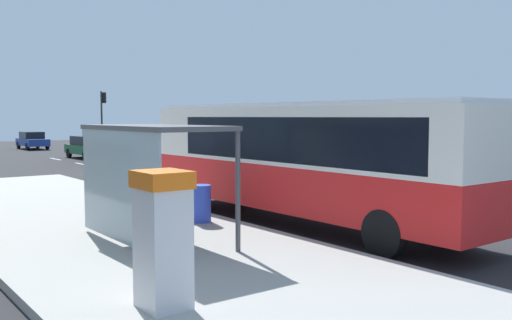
# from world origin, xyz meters

# --- Properties ---
(ground_plane) EXTENTS (56.00, 92.00, 0.04)m
(ground_plane) POSITION_xyz_m (0.00, 14.00, -0.02)
(ground_plane) COLOR #262628
(sidewalk_platform) EXTENTS (6.20, 30.00, 0.18)m
(sidewalk_platform) POSITION_xyz_m (-6.40, 2.00, 0.09)
(sidewalk_platform) COLOR #ADAAA3
(sidewalk_platform) RESTS_ON ground
(lane_stripe_seg_1) EXTENTS (0.16, 2.20, 0.01)m
(lane_stripe_seg_1) POSITION_xyz_m (0.25, -1.00, 0.01)
(lane_stripe_seg_1) COLOR silver
(lane_stripe_seg_1) RESTS_ON ground
(lane_stripe_seg_2) EXTENTS (0.16, 2.20, 0.01)m
(lane_stripe_seg_2) POSITION_xyz_m (0.25, 4.00, 0.01)
(lane_stripe_seg_2) COLOR silver
(lane_stripe_seg_2) RESTS_ON ground
(lane_stripe_seg_3) EXTENTS (0.16, 2.20, 0.01)m
(lane_stripe_seg_3) POSITION_xyz_m (0.25, 9.00, 0.01)
(lane_stripe_seg_3) COLOR silver
(lane_stripe_seg_3) RESTS_ON ground
(lane_stripe_seg_4) EXTENTS (0.16, 2.20, 0.01)m
(lane_stripe_seg_4) POSITION_xyz_m (0.25, 14.00, 0.01)
(lane_stripe_seg_4) COLOR silver
(lane_stripe_seg_4) RESTS_ON ground
(lane_stripe_seg_5) EXTENTS (0.16, 2.20, 0.01)m
(lane_stripe_seg_5) POSITION_xyz_m (0.25, 19.00, 0.01)
(lane_stripe_seg_5) COLOR silver
(lane_stripe_seg_5) RESTS_ON ground
(lane_stripe_seg_6) EXTENTS (0.16, 2.20, 0.01)m
(lane_stripe_seg_6) POSITION_xyz_m (0.25, 24.00, 0.01)
(lane_stripe_seg_6) COLOR silver
(lane_stripe_seg_6) RESTS_ON ground
(lane_stripe_seg_7) EXTENTS (0.16, 2.20, 0.01)m
(lane_stripe_seg_7) POSITION_xyz_m (0.25, 29.00, 0.01)
(lane_stripe_seg_7) COLOR silver
(lane_stripe_seg_7) RESTS_ON ground
(bus) EXTENTS (2.68, 11.05, 3.21)m
(bus) POSITION_xyz_m (-1.71, 1.80, 1.84)
(bus) COLOR red
(bus) RESTS_ON ground
(white_van) EXTENTS (2.24, 5.29, 2.30)m
(white_van) POSITION_xyz_m (2.20, 24.09, 1.34)
(white_van) COLOR black
(white_van) RESTS_ON ground
(sedan_near) EXTENTS (1.88, 4.42, 1.52)m
(sedan_near) POSITION_xyz_m (2.30, 42.01, 0.79)
(sedan_near) COLOR navy
(sedan_near) RESTS_ON ground
(sedan_far) EXTENTS (1.93, 4.45, 1.52)m
(sedan_far) POSITION_xyz_m (2.30, 28.42, 0.79)
(sedan_far) COLOR #195933
(sedan_far) RESTS_ON ground
(ticket_machine) EXTENTS (0.66, 0.76, 1.94)m
(ticket_machine) POSITION_xyz_m (-7.99, -2.42, 1.17)
(ticket_machine) COLOR silver
(ticket_machine) RESTS_ON sidewalk_platform
(recycling_bin_blue) EXTENTS (0.52, 0.52, 0.95)m
(recycling_bin_blue) POSITION_xyz_m (-4.20, 2.84, 0.66)
(recycling_bin_blue) COLOR blue
(recycling_bin_blue) RESTS_ON sidewalk_platform
(recycling_bin_green) EXTENTS (0.52, 0.52, 0.95)m
(recycling_bin_green) POSITION_xyz_m (-4.20, 3.54, 0.66)
(recycling_bin_green) COLOR green
(recycling_bin_green) RESTS_ON sidewalk_platform
(recycling_bin_red) EXTENTS (0.52, 0.52, 0.95)m
(recycling_bin_red) POSITION_xyz_m (-4.20, 4.24, 0.66)
(recycling_bin_red) COLOR red
(recycling_bin_red) RESTS_ON sidewalk_platform
(traffic_light_near_side) EXTENTS (0.49, 0.28, 4.84)m
(traffic_light_near_side) POSITION_xyz_m (5.50, 33.75, 3.22)
(traffic_light_near_side) COLOR #2D2D2D
(traffic_light_near_side) RESTS_ON ground
(bus_shelter) EXTENTS (1.80, 4.00, 2.50)m
(bus_shelter) POSITION_xyz_m (-6.41, 1.58, 2.10)
(bus_shelter) COLOR #4C4C51
(bus_shelter) RESTS_ON sidewalk_platform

